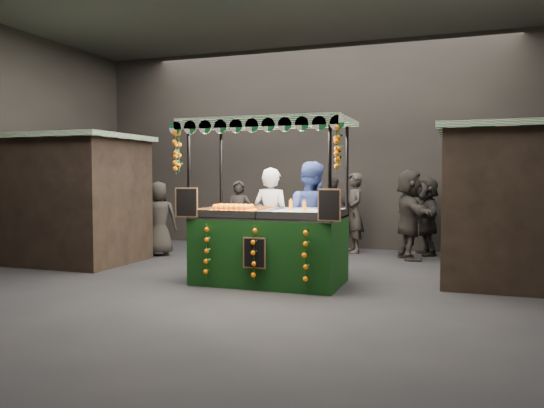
% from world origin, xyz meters
% --- Properties ---
extents(ground, '(12.00, 12.00, 0.00)m').
position_xyz_m(ground, '(0.00, 0.00, 0.00)').
color(ground, black).
rests_on(ground, ground).
extents(market_hall, '(12.10, 10.10, 5.05)m').
position_xyz_m(market_hall, '(0.00, 0.00, 3.38)').
color(market_hall, black).
rests_on(market_hall, ground).
extents(neighbour_stall_left, '(3.00, 2.20, 2.60)m').
position_xyz_m(neighbour_stall_left, '(-4.40, 1.00, 1.31)').
color(neighbour_stall_left, black).
rests_on(neighbour_stall_left, ground).
extents(neighbour_stall_right, '(3.00, 2.20, 2.60)m').
position_xyz_m(neighbour_stall_right, '(4.40, 1.50, 1.31)').
color(neighbour_stall_right, black).
rests_on(neighbour_stall_right, ground).
extents(juice_stall, '(2.77, 1.63, 2.68)m').
position_xyz_m(juice_stall, '(0.32, 0.21, 0.83)').
color(juice_stall, black).
rests_on(juice_stall, ground).
extents(vendor_grey, '(0.75, 0.54, 1.92)m').
position_xyz_m(vendor_grey, '(0.07, 1.00, 0.96)').
color(vendor_grey, gray).
rests_on(vendor_grey, ground).
extents(vendor_blue, '(1.04, 0.85, 2.03)m').
position_xyz_m(vendor_blue, '(0.73, 1.20, 1.01)').
color(vendor_blue, navy).
rests_on(vendor_blue, ground).
extents(shopper_0, '(0.62, 0.42, 1.66)m').
position_xyz_m(shopper_0, '(-1.58, 3.41, 0.83)').
color(shopper_0, black).
rests_on(shopper_0, ground).
extents(shopper_1, '(1.07, 1.04, 1.74)m').
position_xyz_m(shopper_1, '(3.89, 3.09, 0.87)').
color(shopper_1, black).
rests_on(shopper_1, ground).
extents(shopper_2, '(1.08, 0.57, 1.75)m').
position_xyz_m(shopper_2, '(0.51, 4.05, 0.87)').
color(shopper_2, black).
rests_on(shopper_2, ground).
extents(shopper_3, '(1.39, 1.10, 1.88)m').
position_xyz_m(shopper_3, '(3.44, 4.12, 0.94)').
color(shopper_3, black).
rests_on(shopper_3, ground).
extents(shopper_4, '(0.96, 0.87, 1.65)m').
position_xyz_m(shopper_4, '(-3.07, 2.36, 0.83)').
color(shopper_4, black).
rests_on(shopper_4, ground).
extents(shopper_5, '(1.19, 1.85, 1.91)m').
position_xyz_m(shopper_5, '(2.24, 3.63, 0.95)').
color(shopper_5, '#292521').
rests_on(shopper_5, ground).
extents(shopper_6, '(0.71, 0.80, 1.84)m').
position_xyz_m(shopper_6, '(0.94, 4.25, 0.92)').
color(shopper_6, '#2C2824').
rests_on(shopper_6, ground).
extents(shopper_7, '(1.03, 1.71, 1.75)m').
position_xyz_m(shopper_7, '(2.55, 4.43, 0.88)').
color(shopper_7, black).
rests_on(shopper_7, ground).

